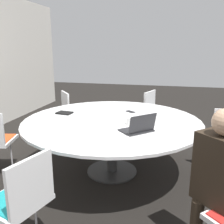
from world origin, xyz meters
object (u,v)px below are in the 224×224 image
at_px(spiral_notebook, 64,113).
at_px(chair_2, 156,111).
at_px(chair_5, 21,196).
at_px(person_0, 219,174).
at_px(laptop, 139,128).
at_px(coffee_cup, 130,121).
at_px(chair_3, 73,110).
at_px(cell_phone, 130,112).

bearing_deg(spiral_notebook, chair_2, -41.71).
bearing_deg(chair_2, chair_5, 4.42).
distance_m(chair_5, spiral_notebook, 1.66).
bearing_deg(person_0, laptop, -0.84).
bearing_deg(laptop, coffee_cup, -105.46).
distance_m(chair_2, person_0, 2.67).
bearing_deg(chair_3, laptop, 3.30).
bearing_deg(chair_3, chair_5, -25.23).
xyz_separation_m(chair_2, chair_3, (-0.31, 1.47, 0.00)).
xyz_separation_m(person_0, cell_phone, (1.58, 0.93, 0.03)).
distance_m(person_0, coffee_cup, 1.30).
xyz_separation_m(chair_2, cell_phone, (-1.00, 0.30, 0.22)).
xyz_separation_m(spiral_notebook, coffee_cup, (-0.28, -0.96, 0.03)).
bearing_deg(cell_phone, coffee_cup, -171.31).
height_order(chair_3, person_0, person_0).
distance_m(chair_3, cell_phone, 1.38).
bearing_deg(person_0, coffee_cup, -4.13).
relative_size(laptop, spiral_notebook, 1.84).
bearing_deg(spiral_notebook, chair_3, 16.67).
bearing_deg(chair_5, person_0, -60.52).
distance_m(spiral_notebook, cell_phone, 0.92).
height_order(chair_2, coffee_cup, chair_2).
xyz_separation_m(chair_5, person_0, (0.34, -1.46, 0.20)).
distance_m(laptop, coffee_cup, 0.30).
relative_size(coffee_cup, cell_phone, 0.57).
relative_size(chair_3, laptop, 2.03).
xyz_separation_m(chair_3, chair_5, (-2.60, -0.65, 0.00)).
bearing_deg(chair_5, cell_phone, 1.11).
xyz_separation_m(chair_2, person_0, (-2.58, -0.63, 0.20)).
xyz_separation_m(chair_3, person_0, (-2.27, -2.10, 0.20)).
relative_size(chair_2, chair_5, 1.00).
xyz_separation_m(chair_3, cell_phone, (-0.69, -1.17, 0.22)).
bearing_deg(cell_phone, laptop, -164.59).
bearing_deg(chair_3, coffee_cup, 5.50).
xyz_separation_m(chair_5, spiral_notebook, (1.61, 0.35, 0.23)).
xyz_separation_m(chair_5, cell_phone, (1.92, -0.52, 0.22)).
xyz_separation_m(chair_3, coffee_cup, (-1.27, -1.26, 0.26)).
height_order(person_0, coffee_cup, person_0).
distance_m(chair_2, laptop, 1.87).
bearing_deg(cell_phone, spiral_notebook, 109.49).
bearing_deg(chair_2, chair_3, -57.80).
xyz_separation_m(chair_5, coffee_cup, (1.33, -0.61, 0.26)).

